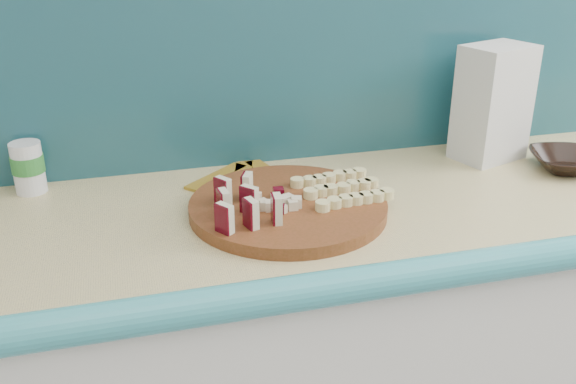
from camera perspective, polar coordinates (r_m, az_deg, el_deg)
The scene contains 10 objects.
kitchen_counter at distance 1.66m, azimuth 13.56°, elevation -14.29°, with size 2.20×0.63×0.91m.
backsplash at distance 1.61m, azimuth 11.13°, elevation 12.44°, with size 2.20×0.02×0.50m, color teal.
cutting_board at distance 1.28m, azimuth 0.00°, elevation -1.33°, with size 0.39×0.39×0.02m, color #4D2C10.
apple_wedges at distance 1.20m, azimuth -4.13°, elevation -0.96°, with size 0.12×0.16×0.05m.
apple_chunks at distance 1.26m, azimuth -1.07°, elevation -0.61°, with size 0.06×0.07×0.02m.
banana_slices at distance 1.31m, azimuth 4.85°, elevation 0.36°, with size 0.19×0.16×0.02m.
brown_bowl at distance 1.62m, azimuth 23.62°, elevation 2.48°, with size 0.17×0.17×0.04m, color black.
flour_bag at distance 1.60m, azimuth 17.75°, elevation 7.53°, with size 0.16×0.11×0.27m, color silver.
canister at distance 1.46m, azimuth -22.10°, elevation 2.12°, with size 0.07×0.07×0.11m.
banana_peel at distance 1.46m, azimuth -3.98°, elevation 1.64°, with size 0.24×0.21×0.01m.
Camera 1 is at (-0.59, 0.37, 1.46)m, focal length 40.00 mm.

